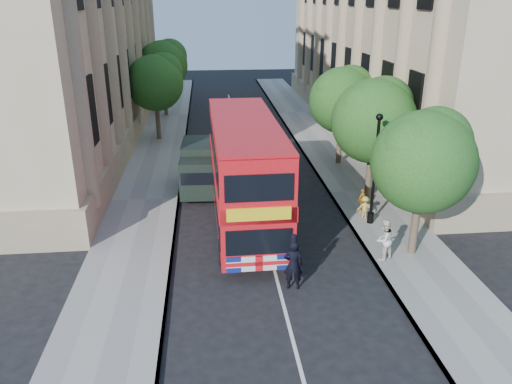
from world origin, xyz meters
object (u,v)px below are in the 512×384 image
object	(u,v)px
police_constable	(293,265)
woman_pedestrian	(384,240)
lamp_post	(374,174)
double_decker_bus	(245,170)
box_van	(200,169)

from	to	relation	value
police_constable	woman_pedestrian	bearing A→B (deg)	-151.90
lamp_post	double_decker_bus	xyz separation A→B (m)	(-5.79, 0.69, 0.16)
police_constable	double_decker_bus	bearing A→B (deg)	-71.24
lamp_post	police_constable	distance (m)	6.91
lamp_post	double_decker_bus	size ratio (longest dim) A/B	0.49
double_decker_bus	police_constable	bearing A→B (deg)	-78.27
lamp_post	police_constable	world-z (taller)	lamp_post
lamp_post	woman_pedestrian	size ratio (longest dim) A/B	3.01
box_van	police_constable	size ratio (longest dim) A/B	2.41
lamp_post	box_van	bearing A→B (deg)	146.63
double_decker_bus	police_constable	world-z (taller)	double_decker_bus
box_van	woman_pedestrian	distance (m)	11.31
double_decker_bus	box_van	size ratio (longest dim) A/B	2.28
box_van	police_constable	xyz separation A→B (m)	(3.40, -10.21, -0.31)
lamp_post	police_constable	xyz separation A→B (m)	(-4.51, -5.00, -1.55)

